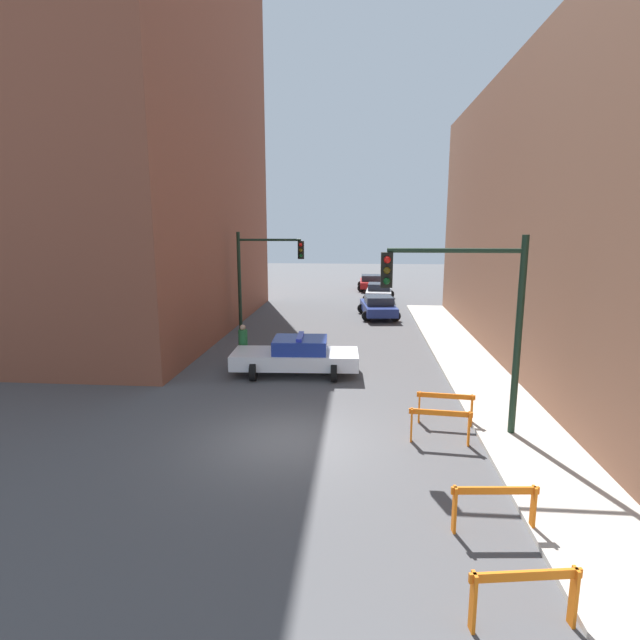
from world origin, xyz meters
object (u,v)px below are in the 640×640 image
traffic_light_near (474,305)px  police_car (297,356)px  barrier_mid (494,501)px  barrier_back (440,421)px  pedestrian_crossing (243,344)px  barrier_front (525,589)px  parked_car_near (378,306)px  parked_car_far (371,282)px  barrier_corner (445,403)px  parked_car_mid (379,292)px  traffic_light_far (260,268)px

traffic_light_near → police_car: bearing=135.8°
barrier_mid → barrier_back: bearing=96.1°
pedestrian_crossing → traffic_light_near: bearing=88.7°
barrier_front → police_car: bearing=111.8°
police_car → barrier_mid: (4.85, -9.46, -0.11)m
parked_car_near → parked_car_far: bearing=85.2°
parked_car_far → barrier_corner: size_ratio=2.70×
parked_car_far → barrier_front: (1.49, -36.67, -0.06)m
police_car → barrier_front: size_ratio=3.01×
traffic_light_near → parked_car_far: 30.28m
barrier_corner → parked_car_far: bearing=93.1°
barrier_corner → pedestrian_crossing: bearing=142.4°
barrier_back → traffic_light_near: bearing=36.5°
police_car → parked_car_mid: 19.25m
parked_car_near → barrier_corner: (1.36, -16.50, -0.06)m
traffic_light_near → barrier_mid: size_ratio=3.25×
traffic_light_near → traffic_light_far: bearing=123.2°
pedestrian_crossing → barrier_back: bearing=82.9°
police_car → barrier_mid: police_car is taller
parked_car_near → parked_car_mid: same height
traffic_light_far → parked_car_far: bearing=71.4°
barrier_front → parked_car_mid: bearing=91.9°
traffic_light_near → traffic_light_far: (-8.03, 12.27, -0.13)m
traffic_light_near → barrier_back: bearing=-143.5°
police_car → barrier_front: police_car is taller
police_car → parked_car_near: size_ratio=1.07×
parked_car_near → barrier_front: bearing=-92.8°
parked_car_far → barrier_back: parked_car_far is taller
parked_car_near → barrier_corner: bearing=-91.1°
police_car → parked_car_mid: bearing=-13.7°
parked_car_mid → parked_car_far: same height
pedestrian_crossing → barrier_front: (6.98, -12.78, -0.24)m
pedestrian_crossing → barrier_corner: bearing=90.4°
traffic_light_far → pedestrian_crossing: bearing=-85.4°
parked_car_mid → barrier_mid: bearing=-84.4°
barrier_back → parked_car_near: bearing=93.3°
pedestrian_crossing → barrier_corner: (7.09, -5.46, -0.24)m
barrier_corner → police_car: bearing=137.6°
pedestrian_crossing → barrier_mid: pedestrian_crossing is taller
traffic_light_far → barrier_front: (7.47, -18.87, -2.78)m
police_car → pedestrian_crossing: (-2.29, 1.08, 0.14)m
parked_car_near → barrier_front: (1.26, -23.82, -0.06)m
traffic_light_far → parked_car_near: bearing=38.5°
barrier_corner → barrier_mid: bearing=-89.3°
traffic_light_far → parked_car_mid: traffic_light_far is taller
police_car → parked_car_far: bearing=-9.9°
police_car → barrier_back: (4.45, -5.70, -0.11)m
pedestrian_crossing → barrier_front: pedestrian_crossing is taller
parked_car_far → barrier_front: parked_car_far is taller
pedestrian_crossing → traffic_light_far: bearing=-137.4°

